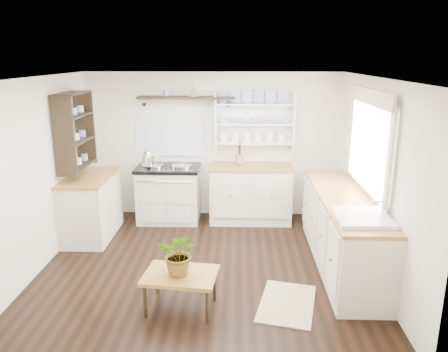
{
  "coord_description": "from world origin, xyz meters",
  "views": [
    {
      "loc": [
        0.4,
        -4.95,
        2.54
      ],
      "look_at": [
        0.23,
        0.25,
        1.1
      ],
      "focal_mm": 35.0,
      "sensor_mm": 36.0,
      "label": 1
    }
  ],
  "objects": [
    {
      "name": "right_cabinets",
      "position": [
        1.7,
        0.1,
        0.46
      ],
      "size": [
        0.62,
        2.43,
        0.9
      ],
      "color": "beige",
      "rests_on": "floor"
    },
    {
      "name": "plate_rack",
      "position": [
        0.65,
        1.86,
        1.56
      ],
      "size": [
        1.2,
        0.22,
        0.9
      ],
      "color": "white",
      "rests_on": "wall_back"
    },
    {
      "name": "left_shelving",
      "position": [
        -1.84,
        0.9,
        1.55
      ],
      "size": [
        0.28,
        0.8,
        1.05
      ],
      "primitive_type": "cube",
      "color": "black",
      "rests_on": "wall_left"
    },
    {
      "name": "wall_right",
      "position": [
        2.0,
        0.0,
        1.15
      ],
      "size": [
        0.02,
        3.8,
        2.3
      ],
      "primitive_type": "cube",
      "color": "silver",
      "rests_on": "ground"
    },
    {
      "name": "floor",
      "position": [
        0.0,
        0.0,
        0.0
      ],
      "size": [
        4.0,
        3.8,
        0.01
      ],
      "primitive_type": "cube",
      "color": "black",
      "rests_on": "ground"
    },
    {
      "name": "potted_plant",
      "position": [
        -0.18,
        -0.95,
        0.62
      ],
      "size": [
        0.46,
        0.42,
        0.45
      ],
      "primitive_type": "imported",
      "rotation": [
        0.0,
        0.0,
        -0.17
      ],
      "color": "#3F7233",
      "rests_on": "center_table"
    },
    {
      "name": "ceiling",
      "position": [
        0.0,
        0.0,
        2.3
      ],
      "size": [
        4.0,
        3.8,
        0.01
      ],
      "primitive_type": "cube",
      "color": "white",
      "rests_on": "wall_back"
    },
    {
      "name": "window",
      "position": [
        1.95,
        0.15,
        1.56
      ],
      "size": [
        0.08,
        1.55,
        1.22
      ],
      "color": "white",
      "rests_on": "wall_right"
    },
    {
      "name": "belfast_sink",
      "position": [
        1.7,
        -0.65,
        0.8
      ],
      "size": [
        0.55,
        0.6,
        0.45
      ],
      "color": "white",
      "rests_on": "right_cabinets"
    },
    {
      "name": "aga_cooker",
      "position": [
        -0.69,
        1.57,
        0.45
      ],
      "size": [
        0.98,
        0.68,
        0.91
      ],
      "color": "beige",
      "rests_on": "floor"
    },
    {
      "name": "left_cabinets",
      "position": [
        -1.7,
        0.9,
        0.46
      ],
      "size": [
        0.62,
        1.13,
        0.9
      ],
      "color": "beige",
      "rests_on": "floor"
    },
    {
      "name": "floor_rug",
      "position": [
        0.93,
        -0.84,
        0.01
      ],
      "size": [
        0.73,
        0.95,
        0.02
      ],
      "primitive_type": "cube",
      "rotation": [
        0.0,
        0.0,
        -0.23
      ],
      "color": "olive",
      "rests_on": "floor"
    },
    {
      "name": "utensil_crock",
      "position": [
        0.41,
        1.68,
        0.98
      ],
      "size": [
        0.12,
        0.12,
        0.14
      ],
      "primitive_type": "cylinder",
      "color": "#9F693A",
      "rests_on": "back_cabinets"
    },
    {
      "name": "center_table",
      "position": [
        -0.18,
        -0.95,
        0.35
      ],
      "size": [
        0.79,
        0.6,
        0.4
      ],
      "rotation": [
        0.0,
        0.0,
        -0.12
      ],
      "color": "brown",
      "rests_on": "floor"
    },
    {
      "name": "high_shelf",
      "position": [
        -0.4,
        1.78,
        1.91
      ],
      "size": [
        1.5,
        0.29,
        0.16
      ],
      "color": "black",
      "rests_on": "wall_back"
    },
    {
      "name": "back_cabinets",
      "position": [
        0.6,
        1.6,
        0.46
      ],
      "size": [
        1.27,
        0.63,
        0.9
      ],
      "color": "beige",
      "rests_on": "floor"
    },
    {
      "name": "wall_back",
      "position": [
        0.0,
        1.9,
        1.15
      ],
      "size": [
        4.0,
        0.02,
        2.3
      ],
      "primitive_type": "cube",
      "color": "silver",
      "rests_on": "ground"
    },
    {
      "name": "wall_left",
      "position": [
        -2.0,
        0.0,
        1.15
      ],
      "size": [
        0.02,
        3.8,
        2.3
      ],
      "primitive_type": "cube",
      "color": "silver",
      "rests_on": "ground"
    },
    {
      "name": "kettle",
      "position": [
        -0.97,
        1.45,
        1.05
      ],
      "size": [
        0.19,
        0.19,
        0.23
      ],
      "primitive_type": null,
      "color": "silver",
      "rests_on": "aga_cooker"
    }
  ]
}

